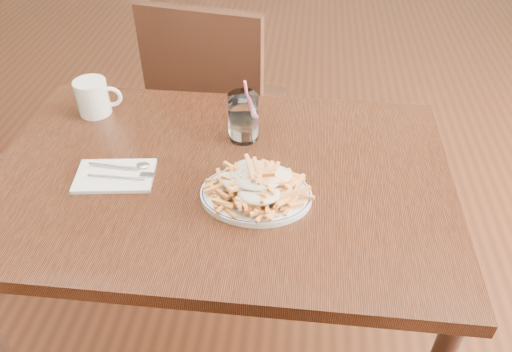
# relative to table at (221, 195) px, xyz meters

# --- Properties ---
(floor) EXTENTS (7.00, 7.00, 0.00)m
(floor) POSITION_rel_table_xyz_m (0.00, 0.00, -0.67)
(floor) COLOR black
(floor) RESTS_ON ground
(table) EXTENTS (1.20, 0.80, 0.75)m
(table) POSITION_rel_table_xyz_m (0.00, 0.00, 0.00)
(table) COLOR black
(table) RESTS_ON ground
(chair_far) EXTENTS (0.51, 0.51, 0.96)m
(chair_far) POSITION_rel_table_xyz_m (-0.14, 0.67, -0.13)
(chair_far) COLOR black
(chair_far) RESTS_ON ground
(fries_plate) EXTENTS (0.33, 0.30, 0.02)m
(fries_plate) POSITION_rel_table_xyz_m (0.10, -0.09, 0.09)
(fries_plate) COLOR white
(fries_plate) RESTS_ON table
(loaded_fries) EXTENTS (0.28, 0.26, 0.07)m
(loaded_fries) POSITION_rel_table_xyz_m (0.10, -0.09, 0.13)
(loaded_fries) COLOR #E09144
(loaded_fries) RESTS_ON fries_plate
(napkin) EXTENTS (0.21, 0.15, 0.01)m
(napkin) POSITION_rel_table_xyz_m (-0.27, -0.05, 0.08)
(napkin) COLOR white
(napkin) RESTS_ON table
(cutlery) EXTENTS (0.19, 0.06, 0.01)m
(cutlery) POSITION_rel_table_xyz_m (-0.27, -0.04, 0.09)
(cutlery) COLOR silver
(cutlery) RESTS_ON napkin
(water_glass) EXTENTS (0.08, 0.08, 0.19)m
(water_glass) POSITION_rel_table_xyz_m (0.04, 0.16, 0.14)
(water_glass) COLOR white
(water_glass) RESTS_ON table
(coffee_mug) EXTENTS (0.14, 0.10, 0.11)m
(coffee_mug) POSITION_rel_table_xyz_m (-0.42, 0.25, 0.13)
(coffee_mug) COLOR white
(coffee_mug) RESTS_ON table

